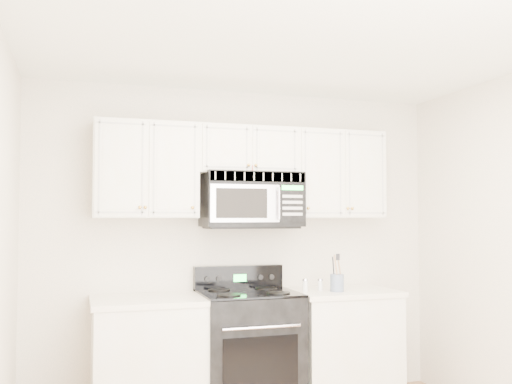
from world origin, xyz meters
name	(u,v)px	position (x,y,z in m)	size (l,w,h in m)	color
room	(326,258)	(0.00, 0.00, 1.30)	(3.51, 3.51, 2.61)	#8C654D
base_cabinet_left	(149,364)	(-0.80, 1.44, 0.43)	(0.86, 0.65, 0.92)	beige
base_cabinet_right	(342,349)	(0.80, 1.44, 0.43)	(0.86, 0.65, 0.92)	beige
range	(248,349)	(-0.03, 1.43, 0.48)	(0.76, 0.69, 1.12)	black
upper_cabinets	(246,168)	(0.00, 1.58, 1.93)	(2.44, 0.37, 0.75)	beige
microwave	(251,199)	(0.04, 1.54, 1.67)	(0.80, 0.45, 0.44)	black
utensil_crock	(337,282)	(0.70, 1.34, 0.99)	(0.11, 0.11, 0.30)	#515A75
shaker_salt	(305,285)	(0.45, 1.40, 0.97)	(0.04, 0.04, 0.11)	silver
shaker_pepper	(320,285)	(0.60, 1.44, 0.97)	(0.04, 0.04, 0.10)	silver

